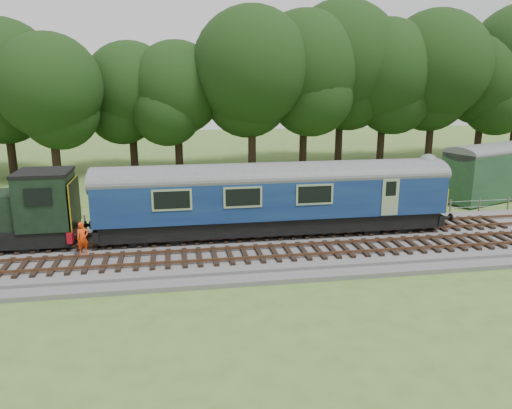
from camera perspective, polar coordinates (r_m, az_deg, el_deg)
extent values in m
plane|color=#436B27|center=(24.77, -6.65, -5.58)|extent=(120.00, 120.00, 0.00)
cube|color=#4C4C4F|center=(24.71, -6.67, -5.19)|extent=(70.00, 7.00, 0.35)
cube|color=brown|center=(25.26, -6.77, -4.01)|extent=(66.50, 0.07, 0.14)
cube|color=brown|center=(26.62, -6.93, -3.05)|extent=(66.50, 0.07, 0.14)
cube|color=brown|center=(22.43, -6.37, -6.39)|extent=(66.50, 0.07, 0.14)
cube|color=brown|center=(23.78, -6.57, -5.18)|extent=(66.50, 0.07, 0.14)
cube|color=black|center=(26.24, 1.98, -1.91)|extent=(17.46, 2.52, 0.85)
cube|color=navy|center=(25.88, 2.00, 1.12)|extent=(18.00, 2.80, 2.05)
cube|color=yellow|center=(29.10, 19.69, 1.01)|extent=(0.06, 2.74, 1.30)
cube|color=black|center=(28.07, 14.07, -1.68)|extent=(2.60, 2.00, 0.55)
cube|color=black|center=(25.83, -11.21, -2.91)|extent=(2.60, 2.00, 0.55)
cube|color=black|center=(26.08, -22.89, 0.48)|extent=(2.40, 2.55, 2.60)
cube|color=maroon|center=(26.23, -20.04, -2.80)|extent=(0.25, 2.60, 0.55)
cube|color=yellow|center=(25.84, -20.00, 0.18)|extent=(0.06, 2.55, 2.30)
imported|color=#FF410D|center=(24.62, -19.20, -3.66)|extent=(0.67, 0.61, 1.55)
cube|color=#1B3B23|center=(43.06, 24.88, 3.49)|extent=(3.70, 3.70, 2.58)
cube|color=black|center=(42.85, 25.08, 5.32)|extent=(4.07, 4.07, 0.21)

